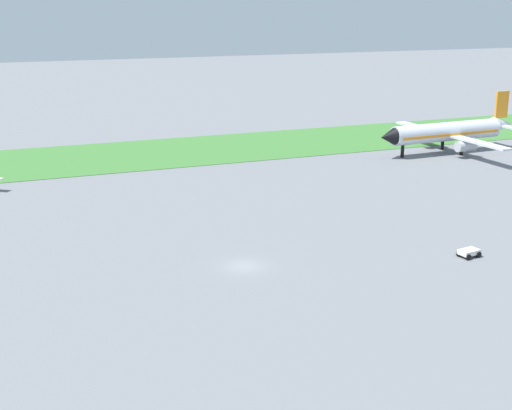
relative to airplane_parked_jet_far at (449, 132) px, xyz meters
The scene contains 4 objects.
ground_plane 73.87m from the airplane_parked_jet_far, 143.81° to the right, with size 600.00×600.00×0.00m, color slate.
grass_taxiway_strip 63.10m from the airplane_parked_jet_far, 160.96° to the left, with size 360.00×28.00×0.08m, color #3D7533.
airplane_parked_jet_far is the anchor object (origin of this frame).
baggage_cart_near_gate 60.87m from the airplane_parked_jet_far, 123.95° to the right, with size 2.62×2.09×0.90m.
Camera 1 is at (-26.37, -70.11, 28.93)m, focal length 49.55 mm.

